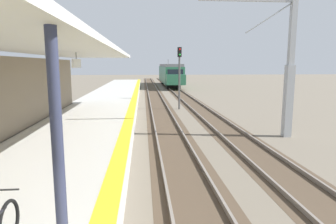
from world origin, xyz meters
name	(u,v)px	position (x,y,z in m)	size (l,w,h in m)	color
station_platform	(94,119)	(-2.50, 16.00, 0.45)	(5.00, 80.00, 0.91)	#B7B5AD
station_building_with_canopy	(3,97)	(-4.30, 8.41, 2.66)	(4.85, 24.00, 4.43)	#4C4C4C
track_pair_nearest_platform	(162,114)	(1.90, 20.00, 0.05)	(2.34, 120.00, 0.16)	#4C3D2D
track_pair_middle	(206,114)	(5.30, 20.00, 0.05)	(2.34, 120.00, 0.16)	#4C3D2D
approaching_train	(170,74)	(5.30, 50.44, 2.18)	(2.93, 19.60, 4.76)	#286647
rail_signal_post	(179,72)	(3.57, 22.74, 3.19)	(0.32, 0.34, 5.20)	#4C4C4C
catenary_pylon_far_side	(284,68)	(7.74, 12.56, 3.60)	(5.00, 0.40, 7.50)	#9EA3A8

